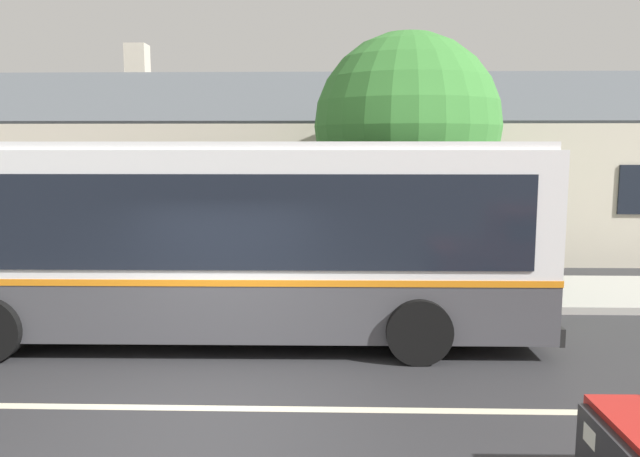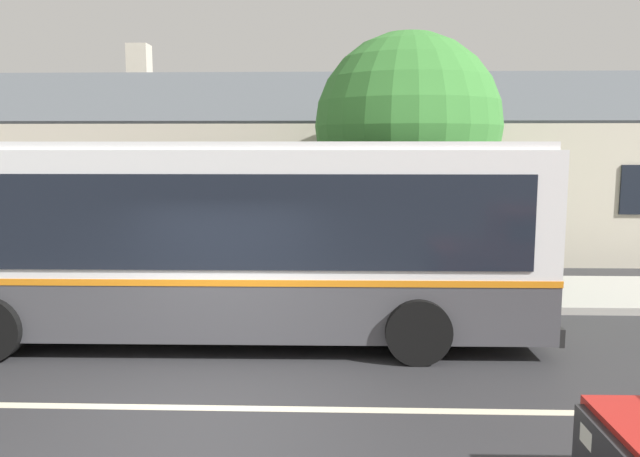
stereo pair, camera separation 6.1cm
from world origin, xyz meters
TOP-DOWN VIEW (x-y plane):
  - ground_plane at (0.00, 0.00)m, footprint 300.00×300.00m
  - sidewalk_far at (0.00, 6.00)m, footprint 60.00×3.00m
  - lane_divider_stripe at (0.00, 0.00)m, footprint 60.00×0.16m
  - community_building at (1.30, 13.36)m, footprint 24.22×8.38m
  - transit_bus at (-0.58, 2.90)m, footprint 11.20×2.85m
  - street_tree_primary at (3.06, 6.89)m, footprint 4.18×4.18m

SIDE VIEW (x-z plane):
  - ground_plane at x=0.00m, z-range 0.00..0.00m
  - lane_divider_stripe at x=0.00m, z-range 0.00..0.01m
  - sidewalk_far at x=0.00m, z-range 0.00..0.15m
  - transit_bus at x=-0.58m, z-range 0.12..3.44m
  - community_building at x=1.30m, z-range -1.29..5.37m
  - street_tree_primary at x=3.06m, z-range 0.65..6.43m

